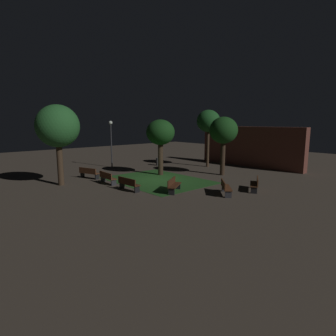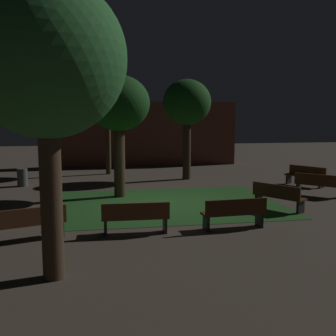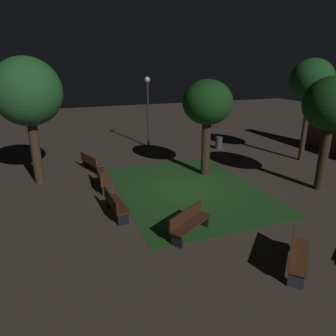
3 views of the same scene
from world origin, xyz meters
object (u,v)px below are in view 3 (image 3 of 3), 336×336
object	(u,v)px
bench_path_side	(91,162)
tree_right_canopy	(208,104)
bench_near_trees	(115,204)
trash_bin	(219,143)
bench_corner	(296,253)
tree_tall_center	(332,106)
lamp_post_plaza_east	(148,100)
bench_front_left	(102,179)
bench_lawn_edge	(189,222)
tree_back_left	(312,81)
tree_near_wall	(27,93)

from	to	relation	value
bench_path_side	tree_right_canopy	size ratio (longest dim) A/B	0.40
bench_path_side	tree_right_canopy	bearing A→B (deg)	64.15
bench_near_trees	trash_bin	xyz separation A→B (m)	(-7.03, 8.35, -0.08)
bench_corner	tree_tall_center	distance (m)	7.35
tree_right_canopy	lamp_post_plaza_east	size ratio (longest dim) A/B	1.02
tree_right_canopy	trash_bin	xyz separation A→B (m)	(-4.16, 3.16, -3.13)
bench_near_trees	lamp_post_plaza_east	size ratio (longest dim) A/B	0.40
bench_front_left	bench_path_side	bearing A→B (deg)	-176.96
bench_path_side	bench_front_left	bearing A→B (deg)	3.04
trash_bin	tree_tall_center	bearing A→B (deg)	5.50
bench_front_left	bench_lawn_edge	xyz separation A→B (m)	(4.98, 2.00, 0.00)
bench_path_side	tree_back_left	world-z (taller)	tree_back_left
bench_path_side	bench_near_trees	bearing A→B (deg)	1.50
bench_corner	tree_right_canopy	bearing A→B (deg)	171.07
bench_corner	bench_path_side	world-z (taller)	same
tree_near_wall	tree_right_canopy	bearing A→B (deg)	77.44
bench_lawn_edge	tree_near_wall	world-z (taller)	tree_near_wall
tree_right_canopy	lamp_post_plaza_east	distance (m)	6.43
bench_path_side	bench_corner	bearing A→B (deg)	21.79
tree_tall_center	lamp_post_plaza_east	world-z (taller)	tree_tall_center
bench_lawn_edge	bench_corner	size ratio (longest dim) A/B	1.10
tree_tall_center	tree_near_wall	xyz separation A→B (m)	(-5.30, -11.77, 0.44)
bench_front_left	tree_near_wall	world-z (taller)	tree_near_wall
lamp_post_plaza_east	tree_tall_center	bearing A→B (deg)	26.54
tree_right_canopy	trash_bin	bearing A→B (deg)	142.84
bench_near_trees	tree_near_wall	distance (m)	6.48
bench_path_side	lamp_post_plaza_east	world-z (taller)	lamp_post_plaza_east
bench_front_left	bench_lawn_edge	world-z (taller)	same
tree_back_left	bench_path_side	bearing A→B (deg)	-101.36
bench_near_trees	tree_right_canopy	world-z (taller)	tree_right_canopy
bench_corner	tree_right_canopy	xyz separation A→B (m)	(-7.72, 1.21, 3.05)
trash_bin	lamp_post_plaza_east	bearing A→B (deg)	-117.37
bench_corner	tree_right_canopy	world-z (taller)	tree_right_canopy
bench_front_left	bench_corner	size ratio (longest dim) A/B	1.12
bench_path_side	tree_near_wall	size ratio (longest dim) A/B	0.33
lamp_post_plaza_east	bench_lawn_edge	bearing A→B (deg)	-10.65
bench_path_side	tree_tall_center	size ratio (longest dim) A/B	0.38
bench_front_left	tree_back_left	bearing A→B (deg)	91.68
bench_lawn_edge	bench_near_trees	bearing A→B (deg)	-138.04
tree_back_left	lamp_post_plaza_east	world-z (taller)	tree_back_left
bench_lawn_edge	bench_corner	world-z (taller)	same
tree_right_canopy	tree_back_left	world-z (taller)	tree_back_left
tree_right_canopy	tree_back_left	bearing A→B (deg)	92.04
tree_right_canopy	bench_lawn_edge	bearing A→B (deg)	-32.02
bench_path_side	trash_bin	world-z (taller)	bench_path_side
bench_corner	tree_near_wall	world-z (taller)	tree_near_wall
bench_corner	tree_tall_center	xyz separation A→B (m)	(-4.17, 5.11, 3.23)
bench_lawn_edge	tree_back_left	size ratio (longest dim) A/B	0.31
tree_right_canopy	tree_back_left	distance (m)	6.46
tree_right_canopy	tree_tall_center	xyz separation A→B (m)	(3.55, 3.90, 0.18)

